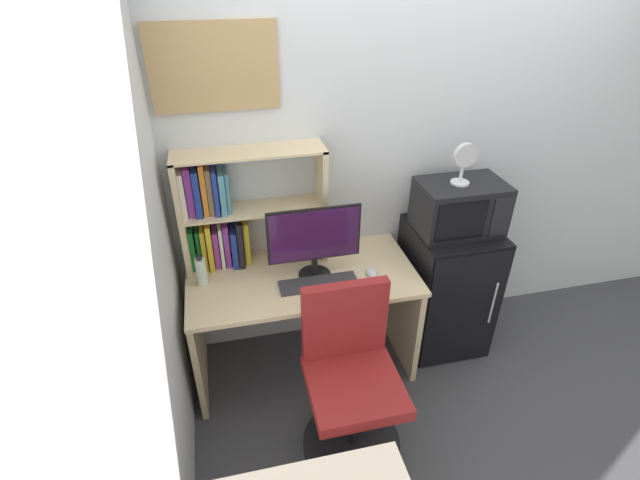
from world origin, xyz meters
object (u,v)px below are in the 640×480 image
hutch_bookshelf (229,212)px  mini_fridge (446,287)px  water_bottle (201,271)px  wall_corkboard (214,68)px  keyboard (318,283)px  monitor (314,239)px  computer_mouse (372,272)px  microwave (459,207)px  desk_fan (464,161)px  desk_chair (351,385)px

hutch_bookshelf → mini_fridge: (1.36, -0.18, -0.64)m
water_bottle → wall_corkboard: wall_corkboard is taller
hutch_bookshelf → keyboard: (0.45, -0.35, -0.34)m
hutch_bookshelf → mini_fridge: hutch_bookshelf is taller
monitor → wall_corkboard: wall_corkboard is taller
hutch_bookshelf → computer_mouse: size_ratio=8.52×
mini_fridge → microwave: size_ratio=1.75×
hutch_bookshelf → desk_fan: 1.38m
monitor → mini_fridge: 1.07m
wall_corkboard → desk_fan: bearing=-11.7°
monitor → microwave: 0.92m
desk_fan → desk_chair: bearing=-142.3°
monitor → microwave: (0.92, 0.08, 0.05)m
monitor → hutch_bookshelf: bearing=150.2°
mini_fridge → wall_corkboard: wall_corkboard is taller
monitor → desk_chair: size_ratio=0.55×
wall_corkboard → water_bottle: bearing=-126.3°
hutch_bookshelf → wall_corkboard: wall_corkboard is taller
water_bottle → desk_fan: desk_fan is taller
microwave → desk_chair: size_ratio=0.53×
keyboard → water_bottle: 0.67m
mini_fridge → wall_corkboard: bearing=168.6°
desk_chair → hutch_bookshelf: bearing=122.1°
mini_fridge → desk_chair: desk_chair is taller
water_bottle → desk_chair: bearing=-41.8°
computer_mouse → desk_fan: bearing=13.4°
hutch_bookshelf → computer_mouse: hutch_bookshelf is taller
computer_mouse → water_bottle: size_ratio=0.52×
water_bottle → mini_fridge: size_ratio=0.21×
microwave → wall_corkboard: bearing=168.7°
monitor → computer_mouse: size_ratio=5.40×
microwave → desk_chair: 1.24m
monitor → computer_mouse: 0.41m
water_bottle → microwave: microwave is taller
hutch_bookshelf → desk_chair: 1.18m
computer_mouse → water_bottle: 0.98m
water_bottle → microwave: bearing=0.2°
monitor → desk_fan: (0.89, 0.07, 0.35)m
microwave → mini_fridge: bearing=-90.4°
desk_fan → wall_corkboard: 1.45m
monitor → mini_fridge: bearing=4.5°
keyboard → microwave: (0.91, 0.17, 0.30)m
water_bottle → computer_mouse: bearing=-7.8°
computer_mouse → microwave: bearing=13.3°
keyboard → wall_corkboard: bearing=135.3°
monitor → water_bottle: bearing=173.8°
wall_corkboard → monitor: bearing=-38.2°
desk_chair → mini_fridge: bearing=36.9°
hutch_bookshelf → computer_mouse: 0.90m
keyboard → water_bottle: water_bottle is taller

